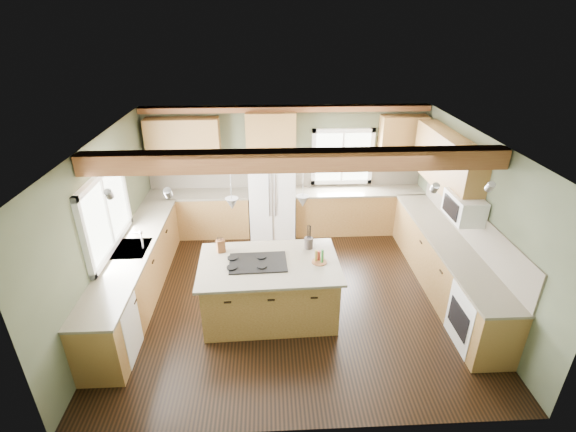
{
  "coord_description": "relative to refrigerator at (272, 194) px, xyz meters",
  "views": [
    {
      "loc": [
        -0.36,
        -5.62,
        4.19
      ],
      "look_at": [
        -0.07,
        0.3,
        1.29
      ],
      "focal_mm": 26.0,
      "sensor_mm": 36.0,
      "label": 1
    }
  ],
  "objects": [
    {
      "name": "floor",
      "position": [
        0.3,
        -2.12,
        -0.9
      ],
      "size": [
        5.6,
        5.6,
        0.0
      ],
      "primitive_type": "plane",
      "color": "black",
      "rests_on": "ground"
    },
    {
      "name": "ceiling",
      "position": [
        0.3,
        -2.12,
        1.7
      ],
      "size": [
        5.6,
        5.6,
        0.0
      ],
      "primitive_type": "plane",
      "rotation": [
        3.14,
        0.0,
        0.0
      ],
      "color": "silver",
      "rests_on": "wall_back"
    },
    {
      "name": "wall_back",
      "position": [
        0.3,
        0.38,
        0.4
      ],
      "size": [
        5.6,
        0.0,
        5.6
      ],
      "primitive_type": "plane",
      "rotation": [
        1.57,
        0.0,
        0.0
      ],
      "color": "#444B35",
      "rests_on": "ground"
    },
    {
      "name": "wall_left",
      "position": [
        -2.5,
        -2.12,
        0.4
      ],
      "size": [
        0.0,
        5.0,
        5.0
      ],
      "primitive_type": "plane",
      "rotation": [
        1.57,
        0.0,
        1.57
      ],
      "color": "#444B35",
      "rests_on": "ground"
    },
    {
      "name": "wall_right",
      "position": [
        3.1,
        -2.12,
        0.4
      ],
      "size": [
        0.0,
        5.0,
        5.0
      ],
      "primitive_type": "plane",
      "rotation": [
        1.57,
        0.0,
        -1.57
      ],
      "color": "#444B35",
      "rests_on": "ground"
    },
    {
      "name": "ceiling_beam",
      "position": [
        0.3,
        -2.58,
        1.57
      ],
      "size": [
        5.55,
        0.26,
        0.26
      ],
      "primitive_type": "cube",
      "color": "brown",
      "rests_on": "ceiling"
    },
    {
      "name": "soffit_trim",
      "position": [
        0.3,
        0.28,
        1.64
      ],
      "size": [
        5.55,
        0.2,
        0.1
      ],
      "primitive_type": "cube",
      "color": "brown",
      "rests_on": "ceiling"
    },
    {
      "name": "backsplash_back",
      "position": [
        0.3,
        0.36,
        0.31
      ],
      "size": [
        5.58,
        0.03,
        0.58
      ],
      "primitive_type": "cube",
      "color": "brown",
      "rests_on": "wall_back"
    },
    {
      "name": "backsplash_right",
      "position": [
        3.08,
        -2.07,
        0.31
      ],
      "size": [
        0.03,
        3.7,
        0.58
      ],
      "primitive_type": "cube",
      "color": "brown",
      "rests_on": "wall_right"
    },
    {
      "name": "base_cab_back_left",
      "position": [
        -1.49,
        0.08,
        -0.46
      ],
      "size": [
        2.02,
        0.6,
        0.88
      ],
      "primitive_type": "cube",
      "color": "brown",
      "rests_on": "floor"
    },
    {
      "name": "counter_back_left",
      "position": [
        -1.49,
        0.08,
        0.0
      ],
      "size": [
        2.06,
        0.64,
        0.04
      ],
      "primitive_type": "cube",
      "color": "#4E4539",
      "rests_on": "base_cab_back_left"
    },
    {
      "name": "base_cab_back_right",
      "position": [
        1.79,
        0.08,
        -0.46
      ],
      "size": [
        2.62,
        0.6,
        0.88
      ],
      "primitive_type": "cube",
      "color": "brown",
      "rests_on": "floor"
    },
    {
      "name": "counter_back_right",
      "position": [
        1.79,
        0.08,
        0.0
      ],
      "size": [
        2.66,
        0.64,
        0.04
      ],
      "primitive_type": "cube",
      "color": "#4E4539",
      "rests_on": "base_cab_back_right"
    },
    {
      "name": "base_cab_left",
      "position": [
        -2.2,
        -2.07,
        -0.46
      ],
      "size": [
        0.6,
        3.7,
        0.88
      ],
      "primitive_type": "cube",
      "color": "brown",
      "rests_on": "floor"
    },
    {
      "name": "counter_left",
      "position": [
        -2.2,
        -2.07,
        0.0
      ],
      "size": [
        0.64,
        3.74,
        0.04
      ],
      "primitive_type": "cube",
      "color": "#4E4539",
      "rests_on": "base_cab_left"
    },
    {
      "name": "base_cab_right",
      "position": [
        2.8,
        -2.07,
        -0.46
      ],
      "size": [
        0.6,
        3.7,
        0.88
      ],
      "primitive_type": "cube",
      "color": "brown",
      "rests_on": "floor"
    },
    {
      "name": "counter_right",
      "position": [
        2.8,
        -2.07,
        0.0
      ],
      "size": [
        0.64,
        3.74,
        0.04
      ],
      "primitive_type": "cube",
      "color": "#4E4539",
      "rests_on": "base_cab_right"
    },
    {
      "name": "upper_cab_back_left",
      "position": [
        -1.69,
        0.21,
        1.05
      ],
      "size": [
        1.4,
        0.35,
        0.9
      ],
      "primitive_type": "cube",
      "color": "brown",
      "rests_on": "wall_back"
    },
    {
      "name": "upper_cab_over_fridge",
      "position": [
        -0.0,
        0.21,
        1.25
      ],
      "size": [
        0.96,
        0.35,
        0.7
      ],
      "primitive_type": "cube",
      "color": "brown",
      "rests_on": "wall_back"
    },
    {
      "name": "upper_cab_right",
      "position": [
        2.92,
        -1.22,
        1.05
      ],
      "size": [
        0.35,
        2.2,
        0.9
      ],
      "primitive_type": "cube",
      "color": "brown",
      "rests_on": "wall_right"
    },
    {
      "name": "upper_cab_back_corner",
      "position": [
        2.6,
        0.21,
        1.05
      ],
      "size": [
        0.9,
        0.35,
        0.9
      ],
      "primitive_type": "cube",
      "color": "brown",
      "rests_on": "wall_back"
    },
    {
      "name": "window_left",
      "position": [
        -2.48,
        -2.07,
        0.65
      ],
      "size": [
        0.04,
        1.6,
        1.05
      ],
      "primitive_type": "cube",
      "color": "white",
      "rests_on": "wall_left"
    },
    {
      "name": "window_back",
      "position": [
        1.45,
        0.36,
        0.65
      ],
      "size": [
        1.1,
        0.04,
        1.0
      ],
      "primitive_type": "cube",
      "color": "white",
      "rests_on": "wall_back"
    },
    {
      "name": "sink",
      "position": [
        -2.2,
        -2.07,
        0.01
      ],
      "size": [
        0.5,
        0.65,
        0.03
      ],
      "primitive_type": "cube",
      "color": "#262628",
      "rests_on": "counter_left"
    },
    {
      "name": "faucet",
      "position": [
        -2.02,
        -2.07,
        0.15
      ],
      "size": [
        0.02,
        0.02,
        0.28
      ],
      "primitive_type": "cylinder",
      "color": "#B2B2B7",
      "rests_on": "sink"
    },
    {
      "name": "dishwasher",
      "position": [
        -2.19,
        -3.37,
        -0.47
      ],
      "size": [
        0.6,
        0.6,
        0.84
      ],
      "primitive_type": "cube",
      "color": "white",
      "rests_on": "floor"
    },
    {
      "name": "oven",
      "position": [
        2.79,
        -3.37,
        -0.47
      ],
      "size": [
        0.6,
        0.72,
        0.84
      ],
      "primitive_type": "cube",
      "color": "white",
      "rests_on": "floor"
    },
    {
      "name": "microwave",
      "position": [
        2.88,
        -2.17,
        0.65
      ],
      "size": [
        0.4,
        0.7,
        0.38
      ],
      "primitive_type": "cube",
      "color": "white",
      "rests_on": "wall_right"
    },
    {
      "name": "pendant_left",
      "position": [
        -0.56,
        -2.6,
        0.98
      ],
      "size": [
        0.18,
        0.18,
        0.16
      ],
      "primitive_type": "cone",
      "rotation": [
        3.14,
        0.0,
        0.0
      ],
      "color": "#B2B2B7",
      "rests_on": "ceiling"
    },
    {
      "name": "pendant_right",
      "position": [
        0.4,
        -2.57,
        0.98
      ],
      "size": [
        0.18,
        0.18,
        0.16
      ],
      "primitive_type": "cone",
      "rotation": [
        3.14,
        0.0,
        0.0
      ],
      "color": "#B2B2B7",
      "rests_on": "ceiling"
    },
    {
      "name": "refrigerator",
      "position": [
        0.0,
        0.0,
        0.0
      ],
      "size": [
        0.9,
        0.74,
        1.8
      ],
      "primitive_type": "cube",
      "color": "white",
      "rests_on": "floor"
    },
    {
      "name": "island",
      "position": [
        -0.08,
        -2.58,
        -0.46
      ],
      "size": [
        1.96,
        1.24,
        0.88
      ],
      "primitive_type": "cube",
      "rotation": [
        0.0,
        0.0,
        0.03
      ],
      "color": "olive",
      "rests_on": "floor"
    },
    {
      "name": "island_top",
      "position": [
        -0.08,
        -2.58,
        0.0
      ],
      "size": [
        2.09,
        1.37,
        0.04
      ],
      "primitive_type": "cube",
      "rotation": [
        0.0,
        0.0,
        0.03
      ],
      "color": "#4E4539",
      "rests_on": "island"
    },
    {
      "name": "cooktop",
      "position": [
        -0.24,
        -2.59,
        0.03
      ],
      "size": [
        0.85,
        0.58,
        0.02
      ],
      "primitive_type": "cube",
      "rotation": [
        0.0,
        0.0,
        0.03
      ],
      "color": "black",
      "rests_on": "island_top"
    },
    {
      "name": "knife_block",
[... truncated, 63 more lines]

